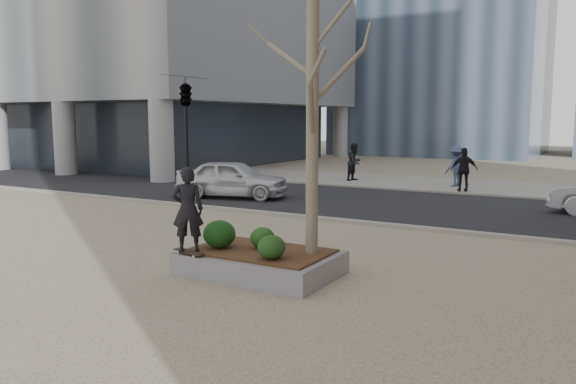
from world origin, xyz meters
The scene contains 16 objects.
ground centered at (0.00, 0.00, 0.00)m, with size 120.00×120.00×0.00m, color tan.
street centered at (0.00, 10.00, 0.01)m, with size 60.00×8.00×0.02m, color black.
far_sidewalk centered at (0.00, 17.00, 0.01)m, with size 60.00×6.00×0.02m, color gray.
planter centered at (1.00, 0.00, 0.23)m, with size 3.00×2.00×0.45m, color gray.
planter_mulch centered at (1.00, 0.00, 0.47)m, with size 2.70×1.70×0.04m, color #382314.
sycamore_tree centered at (2.00, 0.30, 3.79)m, with size 2.80×2.80×6.60m, color gray, non-canonical shape.
shrub_left centered at (0.17, -0.23, 0.77)m, with size 0.66×0.66×0.56m, color black.
shrub_middle centered at (0.94, 0.18, 0.70)m, with size 0.50×0.50×0.43m, color #1D3F14.
shrub_right centered at (1.56, -0.49, 0.72)m, with size 0.53×0.53×0.45m, color #133B12.
skateboard centered at (-0.10, -0.88, 0.49)m, with size 0.78×0.20×0.07m, color black, non-canonical shape.
skateboarder centered at (-0.10, -0.88, 1.35)m, with size 0.60×0.40×1.66m, color black.
police_car centered at (-5.75, 8.59, 0.76)m, with size 1.75×4.35×1.48m, color silver.
pedestrian_a centered at (-3.97, 16.52, 0.95)m, with size 0.90×0.70×1.85m, color black.
pedestrian_b centered at (0.98, 16.55, 0.94)m, with size 1.18×0.68×1.82m, color #3C4A6C.
pedestrian_c centered at (1.71, 14.87, 0.95)m, with size 1.09×0.45×1.85m, color black.
traffic_light_near centered at (-5.50, 5.60, 2.25)m, with size 0.60×2.48×4.50m, color black, non-canonical shape.
Camera 1 is at (6.91, -9.24, 3.11)m, focal length 35.00 mm.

